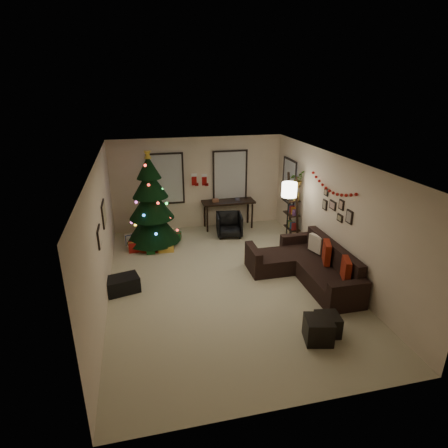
{
  "coord_description": "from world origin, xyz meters",
  "views": [
    {
      "loc": [
        -1.68,
        -7.02,
        4.17
      ],
      "look_at": [
        0.1,
        0.6,
        1.15
      ],
      "focal_mm": 29.77,
      "sensor_mm": 36.0,
      "label": 1
    }
  ],
  "objects_px": {
    "bookshelf": "(292,209)",
    "christmas_tree": "(151,207)",
    "desk_chair": "(229,225)",
    "sofa": "(308,266)",
    "desk": "(228,204)"
  },
  "relations": [
    {
      "from": "sofa",
      "to": "desk",
      "type": "height_order",
      "value": "sofa"
    },
    {
      "from": "christmas_tree",
      "to": "bookshelf",
      "type": "distance_m",
      "value": 3.78
    },
    {
      "from": "desk_chair",
      "to": "sofa",
      "type": "bearing_deg",
      "value": -59.49
    },
    {
      "from": "christmas_tree",
      "to": "desk",
      "type": "height_order",
      "value": "christmas_tree"
    },
    {
      "from": "christmas_tree",
      "to": "desk",
      "type": "bearing_deg",
      "value": 19.45
    },
    {
      "from": "christmas_tree",
      "to": "desk_chair",
      "type": "height_order",
      "value": "christmas_tree"
    },
    {
      "from": "sofa",
      "to": "bookshelf",
      "type": "bearing_deg",
      "value": 77.72
    },
    {
      "from": "sofa",
      "to": "desk_chair",
      "type": "distance_m",
      "value": 3.0
    },
    {
      "from": "desk",
      "to": "bookshelf",
      "type": "distance_m",
      "value": 2.01
    },
    {
      "from": "desk_chair",
      "to": "christmas_tree",
      "type": "bearing_deg",
      "value": -167.69
    },
    {
      "from": "sofa",
      "to": "desk_chair",
      "type": "height_order",
      "value": "sofa"
    },
    {
      "from": "christmas_tree",
      "to": "sofa",
      "type": "relative_size",
      "value": 1.01
    },
    {
      "from": "christmas_tree",
      "to": "sofa",
      "type": "height_order",
      "value": "christmas_tree"
    },
    {
      "from": "christmas_tree",
      "to": "desk_chair",
      "type": "relative_size",
      "value": 3.95
    },
    {
      "from": "bookshelf",
      "to": "christmas_tree",
      "type": "bearing_deg",
      "value": 171.37
    }
  ]
}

